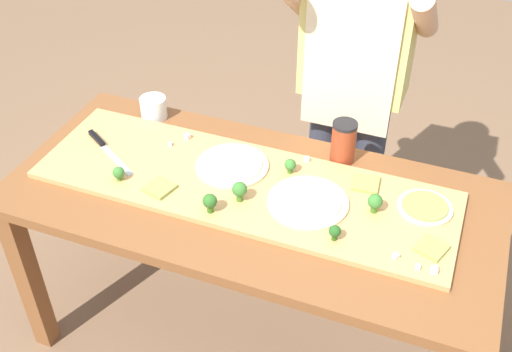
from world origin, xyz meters
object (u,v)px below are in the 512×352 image
cheese_crumble_f (307,159)px  sauce_jar (343,142)px  flour_cup (154,109)px  cheese_crumble_e (396,256)px  prep_table (251,216)px  pizza_whole_white_garlic (308,202)px  cheese_crumble_a (187,136)px  pizza_whole_pesto_green (425,207)px  broccoli_floret_center_right (210,202)px  chefs_knife (104,146)px  cheese_crumble_b (170,144)px  broccoli_floret_back_mid (240,190)px  cheese_crumble_c (434,270)px  pizza_whole_cheese_artichoke (232,165)px  cheese_crumble_d (418,267)px  pizza_slice_center (366,184)px  broccoli_floret_front_right (119,173)px  broccoli_floret_center_left (290,165)px  pizza_slice_far_left (160,188)px  broccoli_floret_front_left (335,232)px  broccoli_floret_back_left (375,202)px  pizza_slice_near_right (432,248)px  cook_center (354,69)px

cheese_crumble_f → sauce_jar: bearing=35.2°
flour_cup → cheese_crumble_e: bearing=-22.8°
prep_table → pizza_whole_white_garlic: size_ratio=6.19×
prep_table → cheese_crumble_a: cheese_crumble_a is taller
pizza_whole_pesto_green → broccoli_floret_center_right: broccoli_floret_center_right is taller
chefs_knife → cheese_crumble_e: size_ratio=16.69×
cheese_crumble_b → sauce_jar: 0.64m
broccoli_floret_back_mid → cheese_crumble_c: size_ratio=3.63×
chefs_knife → flour_cup: 0.28m
cheese_crumble_e → sauce_jar: 0.53m
pizza_whole_white_garlic → pizza_whole_pesto_green: bearing=17.5°
pizza_whole_pesto_green → cheese_crumble_f: 0.45m
pizza_whole_cheese_artichoke → cheese_crumble_f: cheese_crumble_f is taller
cheese_crumble_c → flour_cup: (-1.18, 0.46, 0.01)m
cheese_crumble_b → cheese_crumble_d: (0.97, -0.29, 0.00)m
broccoli_floret_center_right → cheese_crumble_f: bearing=60.6°
pizza_whole_white_garlic → broccoli_floret_back_mid: size_ratio=3.78×
cheese_crumble_b → cheese_crumble_d: 1.01m
cheese_crumble_b → sauce_jar: size_ratio=0.09×
broccoli_floret_center_right → flour_cup: bearing=135.0°
cheese_crumble_c → pizza_slice_center: bearing=130.9°
prep_table → pizza_whole_white_garlic: bearing=-0.5°
broccoli_floret_front_right → broccoli_floret_center_left: size_ratio=0.96×
pizza_whole_pesto_green → cheese_crumble_c: cheese_crumble_c is taller
cheese_crumble_a → cheese_crumble_e: (0.86, -0.33, -0.00)m
pizza_slice_far_left → broccoli_floret_front_left: broccoli_floret_front_left is taller
broccoli_floret_back_left → cheese_crumble_c: (0.22, -0.20, -0.03)m
broccoli_floret_front_left → broccoli_floret_front_right: bearing=178.9°
broccoli_floret_back_left → broccoli_floret_back_mid: 0.44m
chefs_knife → pizza_slice_near_right: size_ratio=3.38×
pizza_whole_pesto_green → cheese_crumble_d: pizza_whole_pesto_green is taller
cheese_crumble_b → cheese_crumble_a: bearing=58.7°
cheese_crumble_d → flour_cup: (-1.13, 0.46, 0.01)m
broccoli_floret_center_left → cheese_crumble_b: broccoli_floret_center_left is taller
pizza_whole_white_garlic → cheese_crumble_b: 0.59m
pizza_whole_white_garlic → pizza_whole_cheese_artichoke: same height
pizza_whole_cheese_artichoke → cheese_crumble_c: bearing=-18.5°
prep_table → pizza_whole_pesto_green: size_ratio=9.28×
pizza_slice_near_right → broccoli_floret_center_right: 0.71m
cheese_crumble_b → pizza_slice_near_right: bearing=-11.0°
broccoli_floret_front_left → broccoli_floret_center_left: (-0.24, 0.27, -0.00)m
cheese_crumble_c → sauce_jar: (-0.40, 0.46, 0.05)m
broccoli_floret_back_mid → broccoli_floret_front_left: bearing=-11.0°
pizza_slice_center → cook_center: size_ratio=0.05×
cheese_crumble_f → cheese_crumble_d: bearing=-39.4°
prep_table → broccoli_floret_center_right: bearing=-118.2°
cheese_crumble_c → cheese_crumble_f: (-0.51, 0.38, -0.00)m
prep_table → pizza_whole_white_garlic: (0.20, -0.00, 0.13)m
broccoli_floret_back_left → pizza_slice_center: bearing=114.4°
flour_cup → pizza_slice_center: bearing=-8.7°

